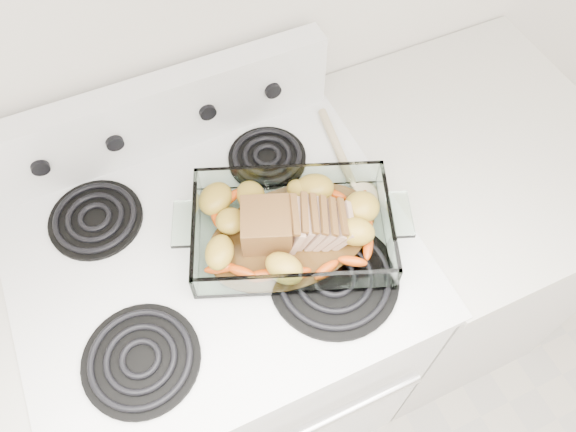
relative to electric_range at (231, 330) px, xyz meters
name	(u,v)px	position (x,y,z in m)	size (l,w,h in m)	color
electric_range	(231,330)	(0.00, 0.00, 0.00)	(0.78, 0.70, 1.12)	white
counter_right	(441,243)	(0.66, 0.00, -0.02)	(0.58, 0.68, 0.93)	silver
baking_dish	(292,232)	(0.16, -0.05, 0.48)	(0.38, 0.25, 0.07)	silver
pork_roast	(286,227)	(0.14, -0.05, 0.51)	(0.22, 0.10, 0.08)	brown
roast_vegetables	(282,214)	(0.15, -0.01, 0.49)	(0.39, 0.21, 0.05)	#D85014
wooden_spoon	(353,174)	(0.34, 0.04, 0.46)	(0.06, 0.29, 0.02)	tan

